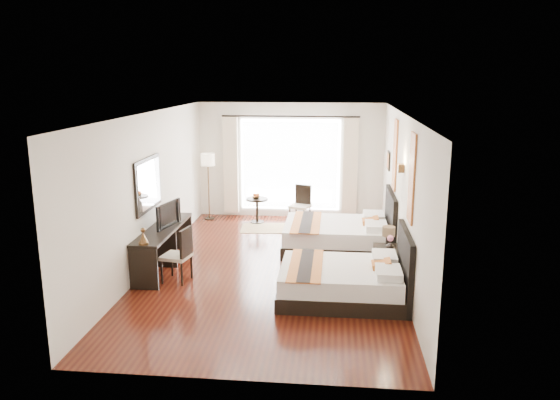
# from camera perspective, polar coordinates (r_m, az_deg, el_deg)

# --- Properties ---
(floor) EXTENTS (4.50, 7.50, 0.01)m
(floor) POSITION_cam_1_polar(r_m,az_deg,el_deg) (10.04, -0.75, -7.17)
(floor) COLOR #350F09
(floor) RESTS_ON ground
(ceiling) EXTENTS (4.50, 7.50, 0.02)m
(ceiling) POSITION_cam_1_polar(r_m,az_deg,el_deg) (9.44, -0.80, 8.95)
(ceiling) COLOR white
(ceiling) RESTS_ON wall_headboard
(wall_headboard) EXTENTS (0.01, 7.50, 2.80)m
(wall_headboard) POSITION_cam_1_polar(r_m,az_deg,el_deg) (9.65, 12.59, 0.37)
(wall_headboard) COLOR silver
(wall_headboard) RESTS_ON floor
(wall_desk) EXTENTS (0.01, 7.50, 2.80)m
(wall_desk) POSITION_cam_1_polar(r_m,az_deg,el_deg) (10.15, -13.47, 0.94)
(wall_desk) COLOR silver
(wall_desk) RESTS_ON floor
(wall_window) EXTENTS (4.50, 0.01, 2.80)m
(wall_window) POSITION_cam_1_polar(r_m,az_deg,el_deg) (13.31, 1.08, 4.13)
(wall_window) COLOR silver
(wall_window) RESTS_ON floor
(wall_entry) EXTENTS (4.50, 0.01, 2.80)m
(wall_entry) POSITION_cam_1_polar(r_m,az_deg,el_deg) (6.08, -4.85, -6.88)
(wall_entry) COLOR silver
(wall_entry) RESTS_ON floor
(window_glass) EXTENTS (2.40, 0.02, 2.20)m
(window_glass) POSITION_cam_1_polar(r_m,az_deg,el_deg) (13.31, 1.07, 3.69)
(window_glass) COLOR white
(window_glass) RESTS_ON wall_window
(sheer_curtain) EXTENTS (2.30, 0.02, 2.10)m
(sheer_curtain) POSITION_cam_1_polar(r_m,az_deg,el_deg) (13.25, 1.05, 3.65)
(sheer_curtain) COLOR white
(sheer_curtain) RESTS_ON wall_window
(drape_left) EXTENTS (0.35, 0.14, 2.35)m
(drape_left) POSITION_cam_1_polar(r_m,az_deg,el_deg) (13.41, -5.16, 3.63)
(drape_left) COLOR beige
(drape_left) RESTS_ON floor
(drape_right) EXTENTS (0.35, 0.14, 2.35)m
(drape_right) POSITION_cam_1_polar(r_m,az_deg,el_deg) (13.18, 7.34, 3.40)
(drape_right) COLOR beige
(drape_right) RESTS_ON floor
(art_panel_near) EXTENTS (0.03, 0.50, 1.35)m
(art_panel_near) POSITION_cam_1_polar(r_m,az_deg,el_deg) (8.37, 13.60, 2.24)
(art_panel_near) COLOR maroon
(art_panel_near) RESTS_ON wall_headboard
(art_panel_far) EXTENTS (0.03, 0.50, 1.35)m
(art_panel_far) POSITION_cam_1_polar(r_m,az_deg,el_deg) (10.73, 11.93, 4.65)
(art_panel_far) COLOR maroon
(art_panel_far) RESTS_ON wall_headboard
(wall_sconce) EXTENTS (0.10, 0.14, 0.14)m
(wall_sconce) POSITION_cam_1_polar(r_m,az_deg,el_deg) (9.40, 12.51, 3.27)
(wall_sconce) COLOR #4D341B
(wall_sconce) RESTS_ON wall_headboard
(mirror_frame) EXTENTS (0.04, 1.25, 0.95)m
(mirror_frame) POSITION_cam_1_polar(r_m,az_deg,el_deg) (9.99, -13.63, 1.62)
(mirror_frame) COLOR black
(mirror_frame) RESTS_ON wall_desk
(mirror_glass) EXTENTS (0.01, 1.12, 0.82)m
(mirror_glass) POSITION_cam_1_polar(r_m,az_deg,el_deg) (9.98, -13.49, 1.62)
(mirror_glass) COLOR white
(mirror_glass) RESTS_ON mirror_frame
(bed_near) EXTENTS (2.00, 1.56, 1.12)m
(bed_near) POSITION_cam_1_polar(r_m,az_deg,el_deg) (8.75, 6.94, -8.32)
(bed_near) COLOR black
(bed_near) RESTS_ON floor
(bed_far) EXTENTS (2.15, 1.68, 1.21)m
(bed_far) POSITION_cam_1_polar(r_m,az_deg,el_deg) (11.02, 6.35, -3.65)
(bed_far) COLOR black
(bed_far) RESTS_ON floor
(nightstand) EXTENTS (0.43, 0.54, 0.52)m
(nightstand) POSITION_cam_1_polar(r_m,az_deg,el_deg) (9.79, 11.06, -6.32)
(nightstand) COLOR black
(nightstand) RESTS_ON floor
(table_lamp) EXTENTS (0.23, 0.23, 0.36)m
(table_lamp) POSITION_cam_1_polar(r_m,az_deg,el_deg) (9.77, 11.28, -3.39)
(table_lamp) COLOR black
(table_lamp) RESTS_ON nightstand
(vase) EXTENTS (0.18, 0.18, 0.15)m
(vase) POSITION_cam_1_polar(r_m,az_deg,el_deg) (9.58, 11.42, -4.78)
(vase) COLOR black
(vase) RESTS_ON nightstand
(console_desk) EXTENTS (0.50, 2.20, 0.76)m
(console_desk) POSITION_cam_1_polar(r_m,az_deg,el_deg) (10.20, -12.05, -4.86)
(console_desk) COLOR black
(console_desk) RESTS_ON floor
(television) EXTENTS (0.28, 0.80, 0.46)m
(television) POSITION_cam_1_polar(r_m,az_deg,el_deg) (10.12, -11.95, -1.45)
(television) COLOR black
(television) RESTS_ON console_desk
(bronze_figurine) EXTENTS (0.19, 0.19, 0.24)m
(bronze_figurine) POSITION_cam_1_polar(r_m,az_deg,el_deg) (9.16, -14.09, -3.78)
(bronze_figurine) COLOR #4D341B
(bronze_figurine) RESTS_ON console_desk
(desk_chair) EXTENTS (0.51, 0.51, 0.95)m
(desk_chair) POSITION_cam_1_polar(r_m,az_deg,el_deg) (9.52, -10.64, -6.68)
(desk_chair) COLOR #BDAE92
(desk_chair) RESTS_ON floor
(floor_lamp) EXTENTS (0.33, 0.33, 1.62)m
(floor_lamp) POSITION_cam_1_polar(r_m,az_deg,el_deg) (13.16, -7.54, 3.76)
(floor_lamp) COLOR black
(floor_lamp) RESTS_ON floor
(side_table) EXTENTS (0.52, 0.52, 0.60)m
(side_table) POSITION_cam_1_polar(r_m,az_deg,el_deg) (12.96, -2.40, -1.11)
(side_table) COLOR black
(side_table) RESTS_ON floor
(fruit_bowl) EXTENTS (0.22, 0.22, 0.05)m
(fruit_bowl) POSITION_cam_1_polar(r_m,az_deg,el_deg) (12.89, -2.52, 0.29)
(fruit_bowl) COLOR #462E19
(fruit_bowl) RESTS_ON side_table
(window_chair) EXTENTS (0.54, 0.54, 0.91)m
(window_chair) POSITION_cam_1_polar(r_m,az_deg,el_deg) (12.88, 2.13, -1.28)
(window_chair) COLOR #BDAE92
(window_chair) RESTS_ON floor
(jute_rug) EXTENTS (1.29, 0.93, 0.01)m
(jute_rug) POSITION_cam_1_polar(r_m,az_deg,el_deg) (12.55, -1.25, -2.96)
(jute_rug) COLOR tan
(jute_rug) RESTS_ON floor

